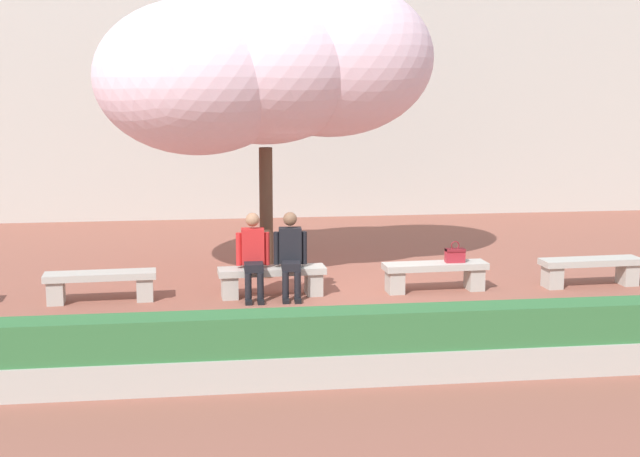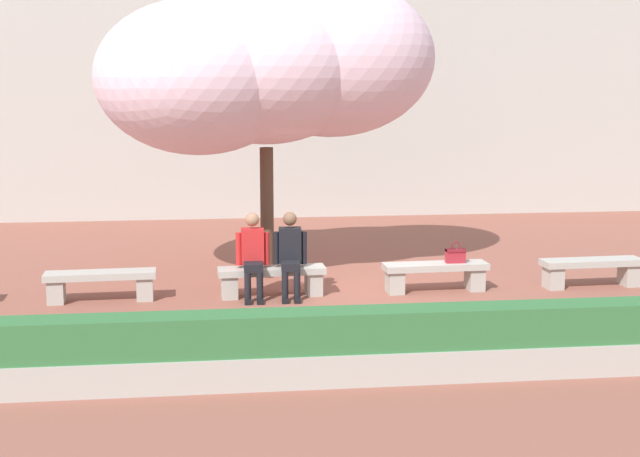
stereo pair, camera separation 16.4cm
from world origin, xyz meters
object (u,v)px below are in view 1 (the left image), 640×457
at_px(person_seated_left, 253,253).
at_px(cherry_tree_main, 263,68).
at_px(person_seated_right, 290,252).
at_px(stone_bench_near_west, 100,282).
at_px(stone_bench_center, 272,277).
at_px(stone_bench_east_end, 590,268).
at_px(handbag, 455,254).
at_px(stone_bench_near_east, 435,272).

bearing_deg(person_seated_left, cherry_tree_main, 78.66).
relative_size(person_seated_left, person_seated_right, 1.00).
xyz_separation_m(stone_bench_near_west, stone_bench_center, (2.55, 0.00, 0.00)).
height_order(stone_bench_east_end, cherry_tree_main, cherry_tree_main).
relative_size(stone_bench_center, stone_bench_east_end, 1.00).
bearing_deg(cherry_tree_main, handbag, -25.35).
bearing_deg(handbag, person_seated_right, -178.92).
bearing_deg(stone_bench_center, stone_bench_near_west, -180.00).
distance_m(stone_bench_east_end, person_seated_left, 5.41).
bearing_deg(stone_bench_near_west, stone_bench_near_east, -0.00).
bearing_deg(cherry_tree_main, stone_bench_near_east, -27.92).
relative_size(stone_bench_east_end, cherry_tree_main, 0.30).
relative_size(stone_bench_center, stone_bench_near_east, 1.00).
relative_size(stone_bench_near_west, stone_bench_east_end, 1.00).
height_order(stone_bench_near_east, cherry_tree_main, cherry_tree_main).
xyz_separation_m(stone_bench_near_east, stone_bench_east_end, (2.55, 0.00, 0.00)).
bearing_deg(handbag, cherry_tree_main, 154.65).
bearing_deg(stone_bench_near_east, person_seated_left, -178.92).
bearing_deg(stone_bench_east_end, handbag, -179.88).
bearing_deg(stone_bench_east_end, stone_bench_near_east, -180.00).
distance_m(stone_bench_center, person_seated_right, 0.49).
height_order(stone_bench_center, stone_bench_east_end, same).
xyz_separation_m(stone_bench_near_east, handbag, (0.31, -0.00, 0.28)).
xyz_separation_m(stone_bench_east_end, handbag, (-2.24, -0.00, 0.28)).
bearing_deg(stone_bench_center, stone_bench_east_end, -0.00).
distance_m(stone_bench_east_end, person_seated_right, 4.84).
bearing_deg(person_seated_right, cherry_tree_main, 101.38).
relative_size(stone_bench_center, person_seated_right, 1.28).
distance_m(person_seated_right, handbag, 2.59).
xyz_separation_m(stone_bench_east_end, person_seated_left, (-5.39, -0.05, 0.40)).
bearing_deg(person_seated_left, stone_bench_near_west, 178.65).
bearing_deg(handbag, stone_bench_east_end, 0.12).
xyz_separation_m(stone_bench_center, stone_bench_east_end, (5.11, -0.00, 0.00)).
relative_size(stone_bench_center, person_seated_left, 1.28).
relative_size(stone_bench_near_west, stone_bench_near_east, 1.00).
bearing_deg(stone_bench_near_east, cherry_tree_main, 152.08).
height_order(person_seated_right, cherry_tree_main, cherry_tree_main).
height_order(stone_bench_east_end, person_seated_left, person_seated_left).
height_order(person_seated_left, person_seated_right, same).
bearing_deg(stone_bench_east_end, person_seated_left, -179.43).
relative_size(stone_bench_near_east, person_seated_left, 1.28).
bearing_deg(stone_bench_near_east, stone_bench_near_west, 180.00).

